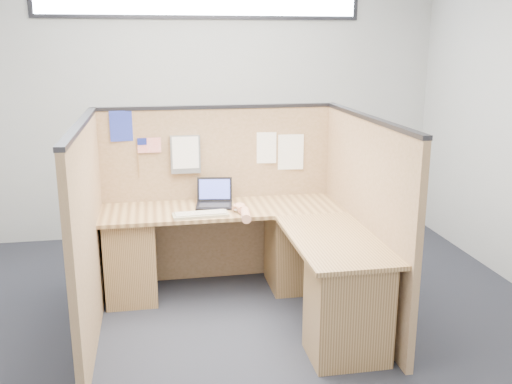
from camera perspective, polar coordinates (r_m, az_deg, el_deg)
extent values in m
plane|color=black|center=(4.32, -2.11, -13.45)|extent=(5.00, 5.00, 0.00)
plane|color=#B0B4B6|center=(6.07, -5.34, 8.68)|extent=(5.00, 0.00, 5.00)
plane|color=#B0B4B6|center=(1.73, 8.35, -7.27)|extent=(5.00, 0.00, 5.00)
cube|color=olive|center=(4.97, -3.86, -0.31)|extent=(2.05, 0.05, 1.50)
cube|color=#232328|center=(4.82, -4.02, 8.49)|extent=(2.05, 0.06, 0.03)
cube|color=olive|center=(4.10, -16.41, -4.20)|extent=(0.05, 1.80, 1.50)
cube|color=#232328|center=(3.93, -17.23, 6.42)|extent=(0.06, 1.80, 0.03)
cube|color=olive|center=(4.35, 10.75, -2.74)|extent=(0.05, 1.80, 1.50)
cube|color=#232328|center=(4.19, 11.25, 7.28)|extent=(0.06, 1.80, 0.03)
cube|color=brown|center=(4.67, -3.39, -1.76)|extent=(1.95, 0.60, 0.03)
cube|color=brown|center=(3.99, 7.88, -4.78)|extent=(0.60, 1.15, 0.03)
cube|color=brown|center=(4.76, -12.38, -6.40)|extent=(0.40, 0.50, 0.70)
cube|color=brown|center=(4.89, 3.71, -5.50)|extent=(0.40, 0.50, 0.70)
cube|color=brown|center=(3.85, 9.18, -11.46)|extent=(0.50, 0.40, 0.70)
cube|color=black|center=(4.69, -4.21, -1.38)|extent=(0.32, 0.26, 0.02)
cube|color=black|center=(4.80, -4.41, 0.28)|extent=(0.30, 0.11, 0.20)
cube|color=#38429C|center=(4.79, -4.40, 0.25)|extent=(0.26, 0.08, 0.16)
cube|color=gray|center=(4.45, -5.58, -2.29)|extent=(0.44, 0.17, 0.02)
cube|color=silver|center=(4.44, -5.58, -2.11)|extent=(0.40, 0.14, 0.01)
ellipsoid|color=silver|center=(4.54, -1.65, -1.71)|extent=(0.11, 0.07, 0.04)
ellipsoid|color=tan|center=(4.53, -1.64, -1.41)|extent=(0.09, 0.11, 0.05)
cylinder|color=tan|center=(4.49, -1.48, -1.77)|extent=(0.06, 0.05, 0.06)
cylinder|color=tan|center=(4.35, -1.06, -2.29)|extent=(0.10, 0.27, 0.08)
cube|color=#22309C|center=(4.79, -13.31, 6.43)|extent=(0.19, 0.02, 0.25)
cylinder|color=olive|center=(4.82, -11.71, 3.34)|extent=(0.01, 0.01, 0.34)
cube|color=red|center=(4.79, -10.63, 4.62)|extent=(0.19, 0.00, 0.12)
cube|color=navy|center=(4.79, -11.33, 4.97)|extent=(0.08, 0.00, 0.06)
cube|color=slate|center=(4.80, -7.07, 3.75)|extent=(0.25, 0.05, 0.32)
cube|color=white|center=(4.78, -7.06, 3.93)|extent=(0.22, 0.01, 0.27)
cube|color=white|center=(4.91, 0.80, 4.43)|extent=(0.21, 0.03, 0.27)
cube|color=white|center=(4.96, 3.39, 4.01)|extent=(0.24, 0.02, 0.31)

